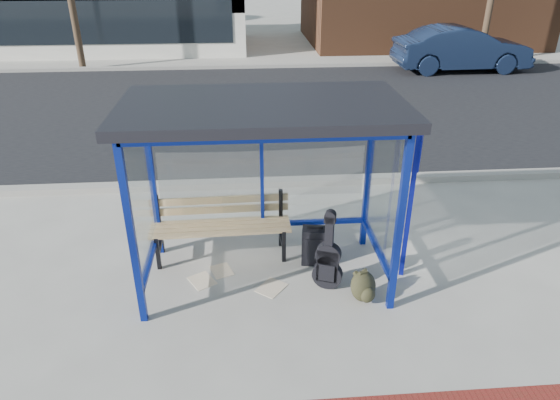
{
  "coord_description": "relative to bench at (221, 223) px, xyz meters",
  "views": [
    {
      "loc": [
        -0.24,
        -5.55,
        4.0
      ],
      "look_at": [
        0.21,
        0.2,
        1.06
      ],
      "focal_mm": 32.0,
      "sensor_mm": 36.0,
      "label": 1
    }
  ],
  "objects": [
    {
      "name": "ground",
      "position": [
        0.6,
        -0.62,
        -0.52
      ],
      "size": [
        120.0,
        120.0,
        0.0
      ],
      "primitive_type": "plane",
      "color": "#B2ADA0",
      "rests_on": "ground"
    },
    {
      "name": "curb_near",
      "position": [
        0.6,
        2.28,
        -0.46
      ],
      "size": [
        60.0,
        0.25,
        0.12
      ],
      "primitive_type": "cube",
      "color": "gray",
      "rests_on": "ground"
    },
    {
      "name": "street_asphalt",
      "position": [
        0.6,
        7.38,
        -0.52
      ],
      "size": [
        60.0,
        10.0,
        0.0
      ],
      "primitive_type": "cube",
      "color": "black",
      "rests_on": "ground"
    },
    {
      "name": "curb_far",
      "position": [
        0.6,
        12.48,
        -0.46
      ],
      "size": [
        60.0,
        0.25,
        0.12
      ],
      "primitive_type": "cube",
      "color": "gray",
      "rests_on": "ground"
    },
    {
      "name": "far_sidewalk",
      "position": [
        0.6,
        14.38,
        -0.52
      ],
      "size": [
        60.0,
        4.0,
        0.01
      ],
      "primitive_type": "cube",
      "color": "#B2ADA0",
      "rests_on": "ground"
    },
    {
      "name": "bus_shelter",
      "position": [
        0.6,
        -0.55,
        1.55
      ],
      "size": [
        3.3,
        1.8,
        2.42
      ],
      "color": "navy",
      "rests_on": "ground"
    },
    {
      "name": "bench",
      "position": [
        0.0,
        0.0,
        0.0
      ],
      "size": [
        1.97,
        0.53,
        0.92
      ],
      "rotation": [
        0.0,
        0.0,
        0.03
      ],
      "color": "black",
      "rests_on": "ground"
    },
    {
      "name": "guitar_bag",
      "position": [
        1.39,
        -0.9,
        -0.13
      ],
      "size": [
        0.4,
        0.24,
        1.07
      ],
      "rotation": [
        0.0,
        0.0,
        -0.35
      ],
      "color": "black",
      "rests_on": "ground"
    },
    {
      "name": "suitcase",
      "position": [
        1.3,
        -0.33,
        -0.24
      ],
      "size": [
        0.38,
        0.28,
        0.61
      ],
      "rotation": [
        0.0,
        0.0,
        -0.18
      ],
      "color": "black",
      "rests_on": "ground"
    },
    {
      "name": "backpack",
      "position": [
        1.8,
        -1.2,
        -0.33
      ],
      "size": [
        0.4,
        0.38,
        0.4
      ],
      "rotation": [
        0.0,
        0.0,
        0.33
      ],
      "color": "#292817",
      "rests_on": "ground"
    },
    {
      "name": "sign_post",
      "position": [
        2.46,
        -0.7,
        0.67
      ],
      "size": [
        0.14,
        0.25,
        2.13
      ],
      "rotation": [
        0.0,
        0.0,
        -0.39
      ],
      "color": "#0C138A",
      "rests_on": "ground"
    },
    {
      "name": "newspaper_a",
      "position": [
        -0.0,
        -0.43,
        -0.52
      ],
      "size": [
        0.36,
        0.4,
        0.01
      ],
      "primitive_type": "cube",
      "rotation": [
        0.0,
        0.0,
        -1.22
      ],
      "color": "white",
      "rests_on": "ground"
    },
    {
      "name": "newspaper_b",
      "position": [
        0.66,
        -0.87,
        -0.52
      ],
      "size": [
        0.46,
        0.48,
        0.01
      ],
      "primitive_type": "cube",
      "rotation": [
        0.0,
        0.0,
        0.91
      ],
      "color": "white",
      "rests_on": "ground"
    },
    {
      "name": "newspaper_c",
      "position": [
        -0.25,
        -0.64,
        -0.52
      ],
      "size": [
        0.43,
        0.45,
        0.01
      ],
      "primitive_type": "cube",
      "rotation": [
        0.0,
        0.0,
        2.1
      ],
      "color": "white",
      "rests_on": "ground"
    },
    {
      "name": "parked_car",
      "position": [
        8.18,
        11.41,
        0.25
      ],
      "size": [
        4.72,
        1.7,
        1.55
      ],
      "primitive_type": "imported",
      "rotation": [
        0.0,
        0.0,
        1.58
      ],
      "color": "#16233E",
      "rests_on": "ground"
    },
    {
      "name": "fire_hydrant",
      "position": [
        10.5,
        13.14,
        -0.16
      ],
      "size": [
        0.3,
        0.2,
        0.67
      ],
      "rotation": [
        0.0,
        0.0,
        0.16
      ],
      "color": "#A7120B",
      "rests_on": "ground"
    }
  ]
}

